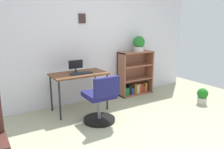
% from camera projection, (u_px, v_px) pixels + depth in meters
% --- Properties ---
extents(ground_plane, '(6.24, 6.24, 0.00)m').
position_uv_depth(ground_plane, '(160.00, 146.00, 2.96)').
color(ground_plane, '#A5A686').
extents(wall_back, '(5.20, 0.12, 2.50)m').
position_uv_depth(wall_back, '(87.00, 40.00, 4.45)').
color(wall_back, silver).
rests_on(wall_back, ground_plane).
extents(desk, '(0.98, 0.55, 0.70)m').
position_uv_depth(desk, '(79.00, 76.00, 4.01)').
color(desk, brown).
rests_on(desk, ground_plane).
extents(monitor, '(0.26, 0.14, 0.23)m').
position_uv_depth(monitor, '(76.00, 66.00, 4.00)').
color(monitor, '#262628').
rests_on(monitor, desk).
extents(keyboard, '(0.39, 0.14, 0.02)m').
position_uv_depth(keyboard, '(81.00, 73.00, 3.95)').
color(keyboard, '#1D2632').
rests_on(keyboard, desk).
extents(office_chair, '(0.52, 0.55, 0.80)m').
position_uv_depth(office_chair, '(101.00, 102.00, 3.57)').
color(office_chair, black).
rests_on(office_chair, ground_plane).
extents(bookshelf_low, '(0.80, 0.30, 0.97)m').
position_uv_depth(bookshelf_low, '(134.00, 76.00, 5.03)').
color(bookshelf_low, '#935941').
rests_on(bookshelf_low, ground_plane).
extents(potted_plant_on_shelf, '(0.26, 0.26, 0.34)m').
position_uv_depth(potted_plant_on_shelf, '(139.00, 44.00, 4.85)').
color(potted_plant_on_shelf, '#B7B2A8').
rests_on(potted_plant_on_shelf, bookshelf_low).
extents(potted_plant_floor, '(0.21, 0.21, 0.32)m').
position_uv_depth(potted_plant_floor, '(202.00, 96.00, 4.44)').
color(potted_plant_floor, '#B7B2A8').
rests_on(potted_plant_floor, ground_plane).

